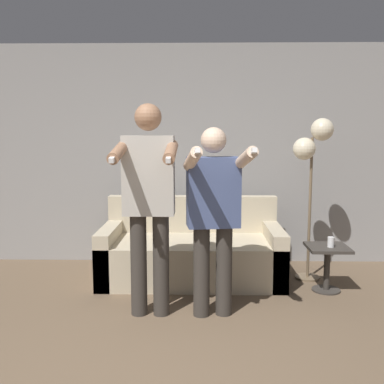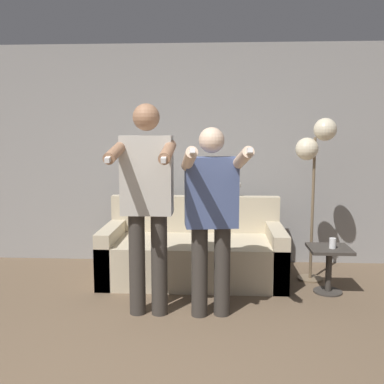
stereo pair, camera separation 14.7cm
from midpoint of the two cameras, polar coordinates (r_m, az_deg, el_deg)
wall_back at (r=5.43m, az=-3.83°, el=4.71°), size 10.00×0.05×2.60m
couch at (r=4.88m, az=-0.90°, el=-7.82°), size 1.91×0.93×0.85m
person_left at (r=3.78m, az=-6.63°, el=-0.44°), size 0.50×0.67×1.81m
person_right at (r=3.76m, az=1.64°, el=-2.11°), size 0.57×0.71×1.61m
cat at (r=5.10m, az=3.25°, el=0.40°), size 0.41×0.13×0.18m
floor_lamp at (r=4.85m, az=14.25°, el=5.26°), size 0.42×0.26×1.72m
side_table at (r=4.67m, az=15.93°, el=-8.21°), size 0.40×0.40×0.46m
cup at (r=4.60m, az=16.35°, el=-6.12°), size 0.06×0.06×0.10m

